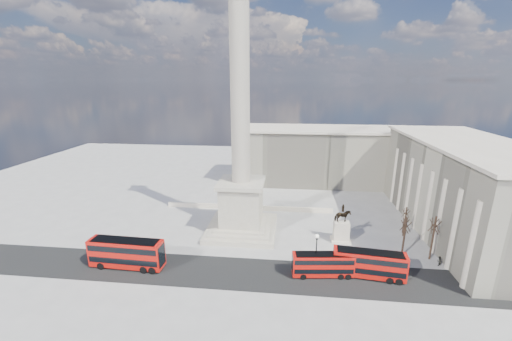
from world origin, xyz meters
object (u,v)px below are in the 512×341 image
(pedestrian_walking, at_px, (313,261))
(pedestrian_standing, at_px, (439,261))
(nelsons_column, at_px, (241,171))
(red_bus_b, at_px, (323,264))
(red_bus_a, at_px, (127,253))
(victorian_lamp, at_px, (316,251))
(red_bus_c, at_px, (369,264))
(pedestrian_crossing, at_px, (354,264))
(red_bus_d, at_px, (507,271))
(equestrian_statue, at_px, (341,229))

(pedestrian_walking, xyz_separation_m, pedestrian_standing, (21.14, 2.23, -0.01))
(nelsons_column, xyz_separation_m, red_bus_b, (15.20, -14.25, -10.87))
(red_bus_a, height_order, victorian_lamp, victorian_lamp)
(red_bus_a, bearing_deg, red_bus_c, 4.26)
(red_bus_a, relative_size, pedestrian_standing, 7.20)
(pedestrian_standing, distance_m, pedestrian_crossing, 14.60)
(pedestrian_walking, xyz_separation_m, pedestrian_crossing, (6.71, 0.00, -0.08))
(red_bus_b, relative_size, pedestrian_standing, 5.68)
(red_bus_c, height_order, red_bus_d, red_bus_d)
(red_bus_b, bearing_deg, red_bus_d, -5.17)
(red_bus_c, xyz_separation_m, pedestrian_crossing, (-1.86, 2.31, -1.55))
(red_bus_a, bearing_deg, equestrian_statue, 21.50)
(red_bus_d, bearing_deg, red_bus_a, -172.31)
(red_bus_c, bearing_deg, red_bus_d, 6.24)
(nelsons_column, relative_size, red_bus_b, 5.09)
(pedestrian_walking, bearing_deg, nelsons_column, 140.66)
(nelsons_column, relative_size, red_bus_a, 4.01)
(red_bus_b, xyz_separation_m, equestrian_statue, (4.58, 11.86, 0.58))
(victorian_lamp, bearing_deg, red_bus_c, 1.69)
(equestrian_statue, xyz_separation_m, pedestrian_walking, (-5.98, -9.11, -1.75))
(red_bus_b, bearing_deg, red_bus_c, -2.53)
(red_bus_a, height_order, pedestrian_crossing, red_bus_a)
(nelsons_column, xyz_separation_m, pedestrian_walking, (13.80, -11.50, -12.04))
(red_bus_b, bearing_deg, equestrian_statue, 62.85)
(red_bus_a, distance_m, red_bus_b, 32.10)
(pedestrian_standing, relative_size, pedestrian_crossing, 1.09)
(victorian_lamp, distance_m, pedestrian_walking, 4.20)
(red_bus_b, height_order, pedestrian_standing, red_bus_b)
(nelsons_column, bearing_deg, equestrian_statue, -6.89)
(victorian_lamp, bearing_deg, nelsons_column, 134.87)
(nelsons_column, xyz_separation_m, red_bus_a, (-16.89, -15.21, -10.30))
(pedestrian_standing, bearing_deg, victorian_lamp, -21.28)
(victorian_lamp, height_order, pedestrian_standing, victorian_lamp)
(pedestrian_walking, relative_size, pedestrian_standing, 1.01)
(nelsons_column, relative_size, pedestrian_walking, 28.55)
(pedestrian_walking, distance_m, pedestrian_standing, 21.26)
(victorian_lamp, height_order, equestrian_statue, equestrian_statue)
(equestrian_statue, bearing_deg, victorian_lamp, -116.35)
(red_bus_b, xyz_separation_m, pedestrian_walking, (-1.40, 2.75, -1.17))
(red_bus_b, bearing_deg, pedestrian_standing, 8.11)
(red_bus_a, relative_size, victorian_lamp, 1.74)
(nelsons_column, distance_m, pedestrian_crossing, 26.46)
(equestrian_statue, relative_size, pedestrian_standing, 4.43)
(pedestrian_standing, xyz_separation_m, pedestrian_crossing, (-14.43, -2.23, -0.07))
(equestrian_statue, bearing_deg, pedestrian_standing, -24.40)
(red_bus_b, distance_m, pedestrian_standing, 20.40)
(red_bus_b, distance_m, pedestrian_walking, 3.30)
(red_bus_c, distance_m, equestrian_statue, 11.72)
(red_bus_d, height_order, pedestrian_standing, red_bus_d)
(red_bus_d, relative_size, victorian_lamp, 1.62)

